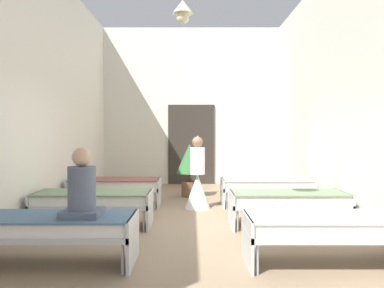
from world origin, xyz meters
TOP-DOWN VIEW (x-y plane):
  - ground_plane at (0.00, 0.00)m, footprint 5.90×11.79m
  - room_shell at (-0.00, 1.18)m, footprint 5.70×11.39m
  - bed_left_row_0 at (-1.60, -1.90)m, footprint 1.90×0.84m
  - bed_right_row_0 at (1.60, -1.90)m, footprint 1.90×0.84m
  - bed_left_row_1 at (-1.60, 0.00)m, footprint 1.90×0.84m
  - bed_right_row_1 at (1.60, 0.00)m, footprint 1.90×0.84m
  - bed_left_row_2 at (-1.60, 1.90)m, footprint 1.90×0.84m
  - bed_right_row_2 at (1.60, 1.90)m, footprint 1.90×0.84m
  - nurse_near_aisle at (0.13, 1.59)m, footprint 0.52×0.52m
  - patient_seated_primary at (-1.25, -1.96)m, footprint 0.44×0.44m
  - potted_plant at (-0.04, 3.14)m, footprint 0.65×0.65m

SIDE VIEW (x-z plane):
  - ground_plane at x=0.00m, z-range -0.10..0.00m
  - bed_left_row_0 at x=-1.60m, z-range 0.15..0.73m
  - bed_right_row_0 at x=1.60m, z-range 0.15..0.73m
  - bed_left_row_1 at x=-1.60m, z-range 0.15..0.73m
  - bed_right_row_1 at x=1.60m, z-range 0.15..0.73m
  - bed_left_row_2 at x=-1.60m, z-range 0.15..0.73m
  - bed_right_row_2 at x=1.60m, z-range 0.15..0.73m
  - nurse_near_aisle at x=0.13m, z-range -0.21..1.27m
  - potted_plant at x=-0.04m, z-range 0.16..1.44m
  - patient_seated_primary at x=-1.25m, z-range 0.47..1.27m
  - room_shell at x=0.00m, z-range 0.00..4.73m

